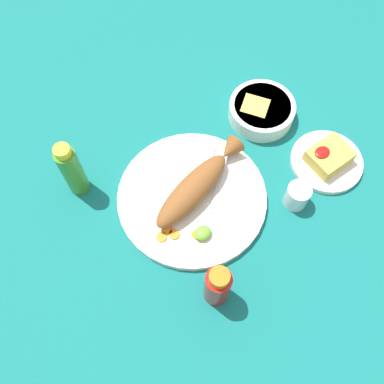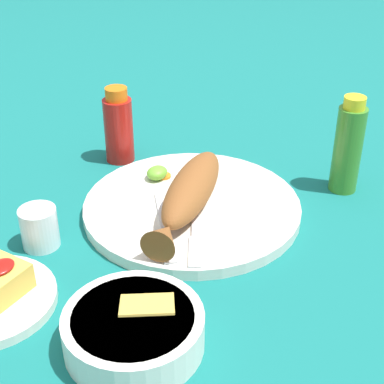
% 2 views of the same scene
% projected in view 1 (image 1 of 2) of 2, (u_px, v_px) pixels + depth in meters
% --- Properties ---
extents(ground_plane, '(4.00, 4.00, 0.00)m').
position_uv_depth(ground_plane, '(192.00, 199.00, 1.00)').
color(ground_plane, '#146B66').
extents(main_plate, '(0.35, 0.35, 0.02)m').
position_uv_depth(main_plate, '(192.00, 198.00, 1.00)').
color(main_plate, silver).
rests_on(main_plate, ground_plane).
extents(fried_fish, '(0.28, 0.13, 0.06)m').
position_uv_depth(fried_fish, '(197.00, 185.00, 0.97)').
color(fried_fish, brown).
rests_on(fried_fish, main_plate).
extents(fork_near, '(0.17, 0.11, 0.00)m').
position_uv_depth(fork_near, '(205.00, 164.00, 1.02)').
color(fork_near, silver).
rests_on(fork_near, main_plate).
extents(fork_far, '(0.15, 0.13, 0.00)m').
position_uv_depth(fork_far, '(221.00, 173.00, 1.01)').
color(fork_far, silver).
rests_on(fork_far, main_plate).
extents(carrot_slice_near, '(0.02, 0.02, 0.00)m').
position_uv_depth(carrot_slice_near, '(162.00, 237.00, 0.94)').
color(carrot_slice_near, orange).
rests_on(carrot_slice_near, main_plate).
extents(carrot_slice_mid, '(0.02, 0.02, 0.00)m').
position_uv_depth(carrot_slice_mid, '(167.00, 230.00, 0.95)').
color(carrot_slice_mid, orange).
rests_on(carrot_slice_mid, main_plate).
extents(carrot_slice_far, '(0.02, 0.02, 0.00)m').
position_uv_depth(carrot_slice_far, '(174.00, 234.00, 0.94)').
color(carrot_slice_far, orange).
rests_on(carrot_slice_far, main_plate).
extents(carrot_slice_extra, '(0.02, 0.02, 0.00)m').
position_uv_depth(carrot_slice_extra, '(197.00, 235.00, 0.94)').
color(carrot_slice_extra, orange).
rests_on(carrot_slice_extra, main_plate).
extents(lime_wedge_main, '(0.04, 0.03, 0.02)m').
position_uv_depth(lime_wedge_main, '(203.00, 233.00, 0.93)').
color(lime_wedge_main, '#6BB233').
rests_on(lime_wedge_main, main_plate).
extents(hot_sauce_bottle_red, '(0.05, 0.05, 0.14)m').
position_uv_depth(hot_sauce_bottle_red, '(218.00, 286.00, 0.84)').
color(hot_sauce_bottle_red, '#B21914').
rests_on(hot_sauce_bottle_red, ground_plane).
extents(hot_sauce_bottle_green, '(0.05, 0.05, 0.17)m').
position_uv_depth(hot_sauce_bottle_green, '(72.00, 170.00, 0.95)').
color(hot_sauce_bottle_green, '#3D8428').
rests_on(hot_sauce_bottle_green, ground_plane).
extents(salt_cup, '(0.05, 0.05, 0.06)m').
position_uv_depth(salt_cup, '(297.00, 197.00, 0.98)').
color(salt_cup, silver).
rests_on(salt_cup, ground_plane).
extents(side_plate_fries, '(0.17, 0.17, 0.01)m').
position_uv_depth(side_plate_fries, '(326.00, 162.00, 1.04)').
color(side_plate_fries, silver).
rests_on(side_plate_fries, ground_plane).
extents(fries_pile, '(0.10, 0.08, 0.04)m').
position_uv_depth(fries_pile, '(329.00, 156.00, 1.02)').
color(fries_pile, gold).
rests_on(fries_pile, side_plate_fries).
extents(guacamole_bowl, '(0.17, 0.17, 0.06)m').
position_uv_depth(guacamole_bowl, '(262.00, 110.00, 1.09)').
color(guacamole_bowl, white).
rests_on(guacamole_bowl, ground_plane).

